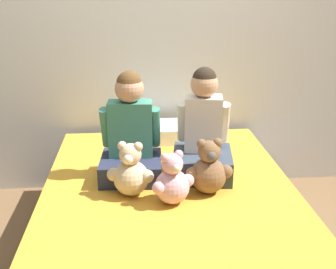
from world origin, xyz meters
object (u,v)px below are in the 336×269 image
Objects in this scene: bed at (171,232)px; teddy_bear_held_by_right_child at (209,170)px; teddy_bear_held_by_left_child at (131,173)px; pillow_at_headboard at (160,132)px; teddy_bear_between_children at (172,182)px; child_on_left at (131,137)px; child_on_right at (203,135)px.

teddy_bear_held_by_right_child reaches higher than bed.
pillow_at_headboard is at bearing 88.16° from teddy_bear_held_by_left_child.
teddy_bear_held_by_right_child is 0.58× the size of pillow_at_headboard.
pillow_at_headboard is (-0.21, 0.83, -0.07)m from teddy_bear_held_by_right_child.
teddy_bear_held_by_right_child is 0.23m from teddy_bear_between_children.
teddy_bear_held_by_right_child is (0.21, 0.01, 0.37)m from bed.
child_on_left is 2.06× the size of teddy_bear_held_by_left_child.
child_on_right reaches higher than bed.
teddy_bear_between_children is at bearing -90.10° from pillow_at_headboard.
teddy_bear_held_by_left_child is 0.56× the size of pillow_at_headboard.
child_on_left is 2.02× the size of teddy_bear_held_by_right_child.
teddy_bear_held_by_right_child reaches higher than pillow_at_headboard.
teddy_bear_between_children is at bearing -90.97° from bed.
child_on_left reaches higher than teddy_bear_between_children.
child_on_right is at bearing -70.54° from pillow_at_headboard.
teddy_bear_held_by_right_child reaches higher than teddy_bear_between_children.
child_on_right is 0.26m from teddy_bear_held_by_right_child.
teddy_bear_held_by_left_child reaches higher than teddy_bear_between_children.
teddy_bear_held_by_left_child reaches higher than bed.
child_on_right reaches higher than teddy_bear_held_by_right_child.
bed is at bearing 64.29° from teddy_bear_between_children.
teddy_bear_held_by_right_child is (0.41, -0.24, -0.12)m from child_on_left.
bed is 0.42m from teddy_bear_held_by_right_child.
child_on_left is 0.49m from teddy_bear_held_by_right_child.
bed is 0.42m from teddy_bear_held_by_left_child.
teddy_bear_held_by_right_child is (-0.00, -0.24, -0.11)m from child_on_right.
child_on_right is (0.42, -0.00, -0.01)m from child_on_left.
teddy_bear_held_by_right_child reaches higher than teddy_bear_held_by_left_child.
teddy_bear_held_by_left_child is 0.85m from pillow_at_headboard.
child_on_right reaches higher than teddy_bear_between_children.
pillow_at_headboard is (0.21, 0.59, -0.19)m from child_on_left.
teddy_bear_between_children reaches higher than pillow_at_headboard.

